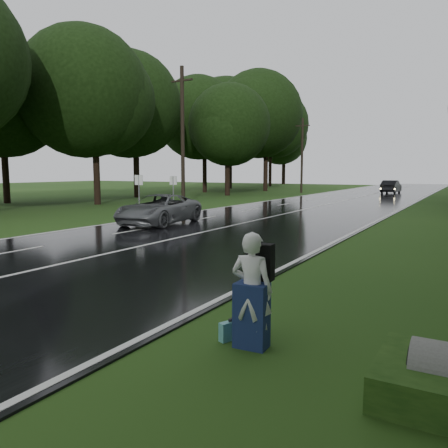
# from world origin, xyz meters

# --- Properties ---
(ground) EXTENTS (160.00, 160.00, 0.00)m
(ground) POSITION_xyz_m (0.00, 0.00, 0.00)
(ground) COLOR #234213
(ground) RESTS_ON ground
(road) EXTENTS (12.00, 140.00, 0.04)m
(road) POSITION_xyz_m (0.00, 20.00, 0.02)
(road) COLOR black
(road) RESTS_ON ground
(lane_center) EXTENTS (0.12, 140.00, 0.01)m
(lane_center) POSITION_xyz_m (0.00, 20.00, 0.04)
(lane_center) COLOR silver
(lane_center) RESTS_ON road
(grey_car) EXTENTS (3.11, 5.65, 1.50)m
(grey_car) POSITION_xyz_m (-3.55, 10.63, 0.79)
(grey_car) COLOR #55585A
(grey_car) RESTS_ON road
(far_car) EXTENTS (1.76, 4.73, 1.54)m
(far_car) POSITION_xyz_m (1.48, 48.49, 0.81)
(far_car) COLOR black
(far_car) RESTS_ON road
(hitchhiker) EXTENTS (0.69, 0.63, 1.82)m
(hitchhiker) POSITION_xyz_m (7.47, -1.03, 0.84)
(hitchhiker) COLOR silver
(hitchhiker) RESTS_ON ground
(suitcase) EXTENTS (0.28, 0.45, 0.31)m
(suitcase) POSITION_xyz_m (7.05, -0.93, 0.16)
(suitcase) COLOR teal
(suitcase) RESTS_ON ground
(utility_pole_mid) EXTENTS (1.80, 0.28, 10.19)m
(utility_pole_mid) POSITION_xyz_m (-8.50, 19.78, 0.00)
(utility_pole_mid) COLOR black
(utility_pole_mid) RESTS_ON ground
(utility_pole_far) EXTENTS (1.80, 0.28, 9.07)m
(utility_pole_far) POSITION_xyz_m (-8.50, 45.07, 0.00)
(utility_pole_far) COLOR black
(utility_pole_far) RESTS_ON ground
(road_sign_a) EXTENTS (0.59, 0.10, 2.47)m
(road_sign_a) POSITION_xyz_m (-7.20, 13.35, 0.00)
(road_sign_a) COLOR white
(road_sign_a) RESTS_ON ground
(road_sign_b) EXTENTS (0.57, 0.10, 2.37)m
(road_sign_b) POSITION_xyz_m (-7.20, 16.80, 0.00)
(road_sign_b) COLOR white
(road_sign_b) RESTS_ON ground
(tree_left_d) EXTENTS (9.64, 9.64, 15.07)m
(tree_left_d) POSITION_xyz_m (-16.31, 18.79, 0.00)
(tree_left_d) COLOR black
(tree_left_d) RESTS_ON ground
(tree_left_e) EXTENTS (8.32, 8.32, 13.00)m
(tree_left_e) POSITION_xyz_m (-13.59, 35.43, 0.00)
(tree_left_e) COLOR black
(tree_left_e) RESTS_ON ground
(tree_left_f) EXTENTS (11.17, 11.17, 17.45)m
(tree_left_f) POSITION_xyz_m (-14.36, 47.23, 0.00)
(tree_left_f) COLOR black
(tree_left_f) RESTS_ON ground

